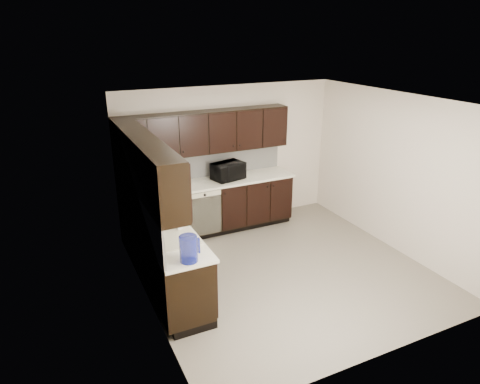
% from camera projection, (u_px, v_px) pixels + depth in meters
% --- Properties ---
extents(floor, '(4.00, 4.00, 0.00)m').
position_uv_depth(floor, '(283.00, 270.00, 6.39)').
color(floor, gray).
rests_on(floor, ground).
extents(ceiling, '(4.00, 4.00, 0.00)m').
position_uv_depth(ceiling, '(290.00, 102.00, 5.50)').
color(ceiling, white).
rests_on(ceiling, wall_back).
extents(wall_back, '(4.00, 0.02, 2.50)m').
position_uv_depth(wall_back, '(228.00, 156.00, 7.64)').
color(wall_back, beige).
rests_on(wall_back, floor).
extents(wall_left, '(0.02, 4.00, 2.50)m').
position_uv_depth(wall_left, '(144.00, 217.00, 5.14)').
color(wall_left, beige).
rests_on(wall_left, floor).
extents(wall_right, '(0.02, 4.00, 2.50)m').
position_uv_depth(wall_right, '(395.00, 173.00, 6.75)').
color(wall_right, beige).
rests_on(wall_right, floor).
extents(wall_front, '(4.00, 0.02, 2.50)m').
position_uv_depth(wall_front, '(391.00, 256.00, 4.26)').
color(wall_front, beige).
rests_on(wall_front, floor).
extents(lower_cabinets, '(3.00, 2.80, 0.90)m').
position_uv_depth(lower_cabinets, '(194.00, 229.00, 6.78)').
color(lower_cabinets, black).
rests_on(lower_cabinets, floor).
extents(countertop, '(3.03, 2.83, 0.04)m').
position_uv_depth(countertop, '(192.00, 199.00, 6.59)').
color(countertop, white).
rests_on(countertop, lower_cabinets).
extents(backsplash, '(3.00, 2.80, 0.48)m').
position_uv_depth(backsplash, '(174.00, 181.00, 6.59)').
color(backsplash, silver).
rests_on(backsplash, countertop).
extents(upper_cabinets, '(3.00, 2.80, 0.70)m').
position_uv_depth(upper_cabinets, '(182.00, 145.00, 6.33)').
color(upper_cabinets, black).
rests_on(upper_cabinets, wall_back).
extents(dishwasher, '(0.58, 0.04, 0.78)m').
position_uv_depth(dishwasher, '(205.00, 211.00, 7.10)').
color(dishwasher, beige).
rests_on(dishwasher, lower_cabinets).
extents(sink, '(0.54, 0.82, 0.42)m').
position_uv_depth(sink, '(172.00, 240.00, 5.39)').
color(sink, beige).
rests_on(sink, countertop).
extents(microwave, '(0.60, 0.48, 0.29)m').
position_uv_depth(microwave, '(228.00, 171.00, 7.36)').
color(microwave, black).
rests_on(microwave, countertop).
extents(soap_bottle_a, '(0.09, 0.09, 0.17)m').
position_uv_depth(soap_bottle_a, '(179.00, 224.00, 5.51)').
color(soap_bottle_a, gray).
rests_on(soap_bottle_a, countertop).
extents(soap_bottle_b, '(0.13, 0.13, 0.26)m').
position_uv_depth(soap_bottle_b, '(154.00, 213.00, 5.73)').
color(soap_bottle_b, gray).
rests_on(soap_bottle_b, countertop).
extents(toaster_oven, '(0.38, 0.33, 0.20)m').
position_uv_depth(toaster_oven, '(175.00, 181.00, 7.02)').
color(toaster_oven, '#B1B1B3').
rests_on(toaster_oven, countertop).
extents(storage_bin, '(0.49, 0.36, 0.19)m').
position_uv_depth(storage_bin, '(153.00, 210.00, 5.92)').
color(storage_bin, silver).
rests_on(storage_bin, countertop).
extents(blue_pitcher, '(0.23, 0.23, 0.30)m').
position_uv_depth(blue_pitcher, '(188.00, 249.00, 4.73)').
color(blue_pitcher, '#0F1990').
rests_on(blue_pitcher, countertop).
extents(teal_tumbler, '(0.12, 0.12, 0.22)m').
position_uv_depth(teal_tumbler, '(162.00, 199.00, 6.23)').
color(teal_tumbler, '#0D8590').
rests_on(teal_tumbler, countertop).
extents(paper_towel_roll, '(0.17, 0.17, 0.33)m').
position_uv_depth(paper_towel_roll, '(157.00, 198.00, 6.15)').
color(paper_towel_roll, white).
rests_on(paper_towel_roll, countertop).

